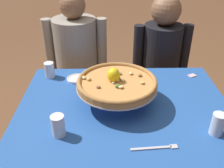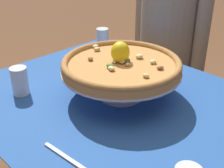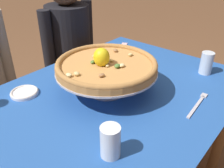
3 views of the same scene
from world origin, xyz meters
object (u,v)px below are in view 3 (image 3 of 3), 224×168
Objects in this scene: pizza_stand at (107,74)px; water_glass_front_left at (110,143)px; diner_right at (71,57)px; water_glass_front_right at (206,64)px; dinner_fork at (198,104)px; side_plate at (24,92)px; pizza at (106,65)px; sugar_packet at (124,44)px.

water_glass_front_left is (-0.28, -0.26, -0.04)m from pizza_stand.
diner_right is at bearing 55.26° from water_glass_front_left.
water_glass_front_left is (-0.74, 0.01, -0.00)m from water_glass_front_right.
water_glass_front_right is 0.31m from dinner_fork.
side_plate is at bearing 134.31° from pizza_stand.
diner_right reaches higher than side_plate.
pizza is 0.38× the size of diner_right.
water_glass_front_left reaches higher than sugar_packet.
dinner_fork reaches higher than sugar_packet.
dinner_fork is 0.18× the size of diner_right.
water_glass_front_right is at bearing -30.14° from pizza.
dinner_fork is at bearing -118.09° from sugar_packet.
pizza_stand is 1.01× the size of pizza.
sugar_packet is (0.06, 0.57, -0.05)m from water_glass_front_right.
diner_right reaches higher than water_glass_front_left.
pizza is at bearing 43.11° from water_glass_front_left.
dinner_fork is 0.75m from sugar_packet.
water_glass_front_left is 0.09× the size of diner_right.
pizza is 0.61m from sugar_packet.
side_plate is at bearing 134.29° from pizza.
diner_right is (-0.07, 0.97, -0.21)m from water_glass_front_right.
side_plate is at bearing -177.16° from sugar_packet.
water_glass_front_right is 0.57m from sugar_packet.
diner_right is (0.64, 0.44, -0.17)m from side_plate.
side_plate is at bearing -145.52° from diner_right.
dinner_fork is 4.25× the size of sugar_packet.
dinner_fork is 1.10m from diner_right.
diner_right is at bearing 107.83° from sugar_packet.
diner_right is at bearing 61.02° from pizza.
water_glass_front_right is 0.89m from side_plate.
side_plate is (-0.25, 0.26, -0.12)m from pizza.
diner_right is (0.67, 0.96, -0.21)m from water_glass_front_left.
pizza is 2.04× the size of dinner_fork.
pizza_stand is at bearing -36.00° from pizza.
sugar_packet is at bearing 35.09° from water_glass_front_left.
dinner_fork is (0.45, -0.10, -0.04)m from water_glass_front_left.
dinner_fork is (0.17, -0.36, -0.08)m from pizza_stand.
water_glass_front_right reaches higher than dinner_fork.
pizza_stand is 0.37m from side_plate.
side_plate is 0.75m from dinner_fork.
pizza_stand is 8.80× the size of sugar_packet.
pizza reaches higher than water_glass_front_left.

